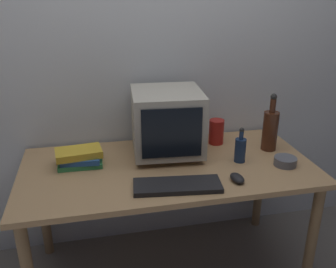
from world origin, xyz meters
name	(u,v)px	position (x,y,z in m)	size (l,w,h in m)	color
back_wall	(152,52)	(0.00, 0.44, 1.25)	(4.00, 0.08, 2.50)	silver
desk	(168,179)	(0.00, 0.00, 0.63)	(1.56, 0.76, 0.72)	tan
crt_monitor	(167,122)	(0.03, 0.15, 0.91)	(0.41, 0.41, 0.37)	#B2AD9E
keyboard	(177,186)	(-0.01, -0.25, 0.73)	(0.42, 0.15, 0.02)	black
computer_mouse	(237,178)	(0.30, -0.25, 0.73)	(0.06, 0.10, 0.04)	black
bottle_tall	(270,129)	(0.62, 0.08, 0.84)	(0.09, 0.09, 0.34)	#472314
bottle_short	(240,149)	(0.39, -0.04, 0.79)	(0.06, 0.06, 0.20)	navy
book_stack	(80,157)	(-0.46, 0.10, 0.76)	(0.25, 0.18, 0.09)	#33894C
cd_spindle	(285,161)	(0.62, -0.14, 0.74)	(0.12, 0.12, 0.04)	#595B66
metal_canister	(216,132)	(0.35, 0.23, 0.79)	(0.09, 0.09, 0.15)	#A51E19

